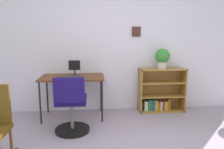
% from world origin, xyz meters
% --- Properties ---
extents(wall_back, '(5.20, 0.12, 2.49)m').
position_xyz_m(wall_back, '(0.00, 2.15, 1.24)').
color(wall_back, silver).
rests_on(wall_back, ground_plane).
extents(desk, '(1.09, 0.63, 0.74)m').
position_xyz_m(desk, '(-0.71, 1.73, 0.69)').
color(desk, brown).
rests_on(desk, ground_plane).
extents(monitor, '(0.20, 0.19, 0.27)m').
position_xyz_m(monitor, '(-0.68, 1.81, 0.86)').
color(monitor, '#262628').
rests_on(monitor, desk).
extents(keyboard, '(0.40, 0.12, 0.02)m').
position_xyz_m(keyboard, '(-0.74, 1.64, 0.75)').
color(keyboard, '#292F21').
rests_on(keyboard, desk).
extents(office_chair, '(0.52, 0.55, 0.88)m').
position_xyz_m(office_chair, '(-0.68, 1.08, 0.39)').
color(office_chair, black).
rests_on(office_chair, ground_plane).
extents(bookshelf_low, '(0.87, 0.30, 0.83)m').
position_xyz_m(bookshelf_low, '(0.93, 1.96, 0.37)').
color(bookshelf_low, olive).
rests_on(bookshelf_low, ground_plane).
extents(potted_plant_on_shelf, '(0.27, 0.27, 0.37)m').
position_xyz_m(potted_plant_on_shelf, '(0.94, 1.90, 1.04)').
color(potted_plant_on_shelf, '#B7B2A8').
rests_on(potted_plant_on_shelf, bookshelf_low).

